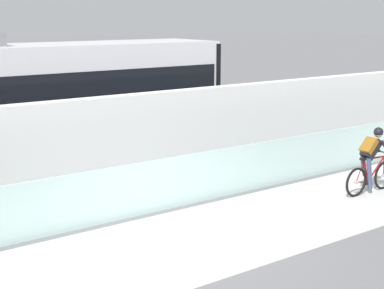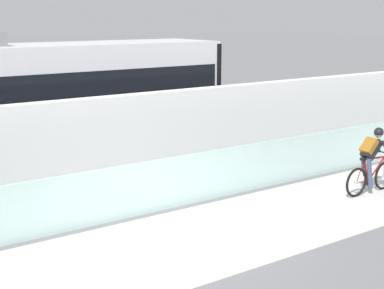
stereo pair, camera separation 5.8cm
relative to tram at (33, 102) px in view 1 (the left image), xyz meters
name	(u,v)px [view 1 (the left image)]	position (x,y,z in m)	size (l,w,h in m)	color
ground_plane	(189,242)	(0.48, -6.85, -1.89)	(200.00, 200.00, 0.00)	slate
bike_path_deck	(189,242)	(0.48, -6.85, -1.89)	(32.00, 3.20, 0.01)	silver
glass_parapet	(140,189)	(0.48, -5.00, -1.31)	(32.00, 0.05, 1.16)	silver
concrete_barrier_wall	(102,147)	(0.48, -3.20, -0.71)	(32.00, 0.36, 2.36)	white
tram_rail_near	(63,171)	(0.48, -0.72, -1.89)	(32.00, 0.08, 0.01)	#595654
tram_rail_far	(44,161)	(0.48, 0.72, -1.89)	(32.00, 0.08, 0.01)	#595654
tram	(33,102)	(0.00, 0.00, 0.00)	(11.06, 2.54, 3.81)	silver
cyclist_on_bike	(371,161)	(5.82, -6.85, -1.09)	(1.77, 0.58, 1.61)	black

